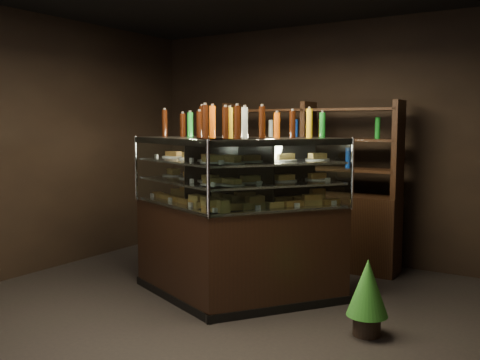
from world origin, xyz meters
name	(u,v)px	position (x,y,z in m)	size (l,w,h in m)	color
ground	(210,311)	(0.00, 0.00, 0.00)	(5.00, 5.00, 0.00)	black
room_shell	(208,101)	(0.00, 0.00, 1.94)	(5.02, 5.02, 3.01)	black
display_case	(233,246)	(-0.02, 0.42, 0.53)	(2.21, 1.63, 1.61)	black
food_display	(233,179)	(-0.01, 0.42, 1.20)	(1.80, 1.18, 0.49)	#D9964E
bottles_top	(233,123)	(-0.02, 0.43, 1.74)	(1.63, 1.04, 0.30)	#B20C0A
potted_conifer	(368,286)	(1.42, 0.24, 0.42)	(0.34, 0.34, 0.73)	black
back_shelving	(307,215)	(0.01, 2.05, 0.61)	(2.26, 0.50, 2.00)	black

